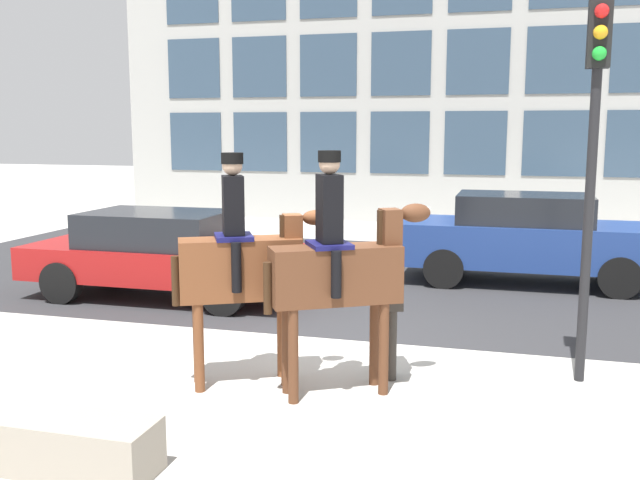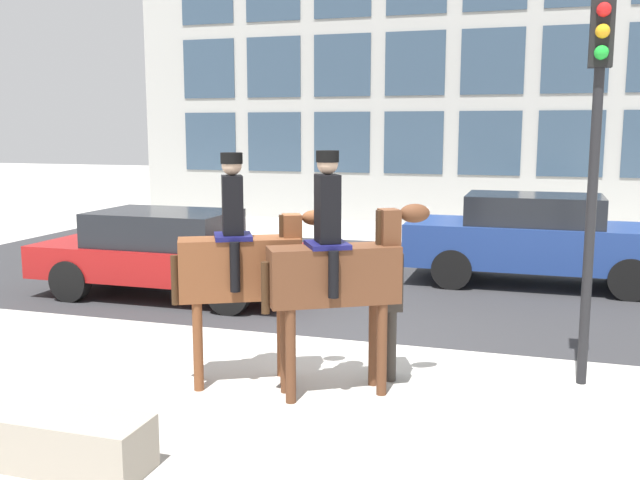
{
  "view_description": "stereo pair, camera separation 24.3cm",
  "coord_description": "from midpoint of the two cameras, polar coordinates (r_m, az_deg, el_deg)",
  "views": [
    {
      "loc": [
        2.36,
        -8.66,
        2.87
      ],
      "look_at": [
        0.2,
        -0.87,
        1.59
      ],
      "focal_mm": 40.0,
      "sensor_mm": 36.0,
      "label": 1
    },
    {
      "loc": [
        2.59,
        -8.59,
        2.87
      ],
      "look_at": [
        0.2,
        -0.87,
        1.59
      ],
      "focal_mm": 40.0,
      "sensor_mm": 36.0,
      "label": 2
    }
  ],
  "objects": [
    {
      "name": "ground_plane",
      "position": [
        9.42,
        -0.5,
        -8.76
      ],
      "size": [
        80.0,
        80.0,
        0.0
      ],
      "primitive_type": "plane",
      "color": "#B2AFA8"
    },
    {
      "name": "street_car_near_lane",
      "position": [
        12.4,
        -13.11,
        -1.0
      ],
      "size": [
        4.65,
        1.88,
        1.47
      ],
      "color": "maroon",
      "rests_on": "ground_plane"
    },
    {
      "name": "traffic_light",
      "position": [
        8.32,
        20.26,
        8.06
      ],
      "size": [
        0.24,
        0.29,
        4.22
      ],
      "color": "black",
      "rests_on": "ground_plane"
    },
    {
      "name": "road_surface",
      "position": [
        13.9,
        4.92,
        -2.96
      ],
      "size": [
        20.29,
        8.5,
        0.01
      ],
      "color": "#2D2D30",
      "rests_on": "ground_plane"
    },
    {
      "name": "planter_ledge",
      "position": [
        7.02,
        -25.02,
        -13.99
      ],
      "size": [
        2.85,
        0.56,
        0.46
      ],
      "color": "#9E9384",
      "rests_on": "ground_plane"
    },
    {
      "name": "mounted_horse_companion",
      "position": [
        7.58,
        0.61,
        -2.23
      ],
      "size": [
        1.69,
        1.16,
        2.64
      ],
      "rotation": [
        0.0,
        0.0,
        0.53
      ],
      "color": "#59331E",
      "rests_on": "ground_plane"
    },
    {
      "name": "mounted_horse_lead",
      "position": [
        7.94,
        -7.09,
        -1.9
      ],
      "size": [
        1.61,
        1.04,
        2.6
      ],
      "rotation": [
        0.0,
        0.0,
        0.48
      ],
      "color": "brown",
      "rests_on": "ground_plane"
    },
    {
      "name": "street_car_far_lane",
      "position": [
        13.63,
        15.83,
        0.21
      ],
      "size": [
        4.77,
        1.77,
        1.67
      ],
      "color": "navy",
      "rests_on": "ground_plane"
    },
    {
      "name": "pedestrian_bystander",
      "position": [
        8.17,
        4.71,
        -4.33
      ],
      "size": [
        0.78,
        0.68,
        1.69
      ],
      "rotation": [
        0.0,
        0.0,
        -2.75
      ],
      "color": "#332D28",
      "rests_on": "ground_plane"
    }
  ]
}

